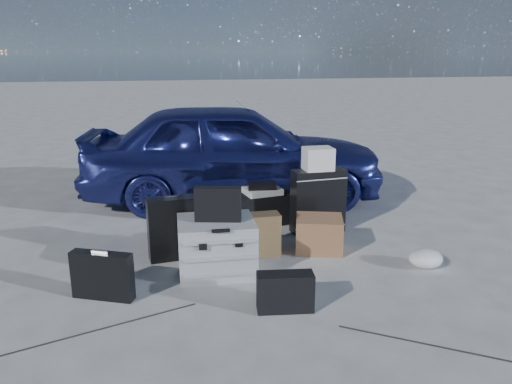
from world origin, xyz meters
TOP-DOWN VIEW (x-y plane):
  - ground at (0.00, 0.00)m, footprint 60.00×60.00m
  - car at (0.08, 2.35)m, footprint 3.70×1.86m
  - pelican_case at (-0.42, 0.29)m, footprint 0.64×0.53m
  - laptop_bag at (-0.41, 0.28)m, footprint 0.38×0.18m
  - briefcase at (-1.31, 0.01)m, footprint 0.46×0.29m
  - suitcase_left at (-0.76, 0.65)m, footprint 0.44×0.20m
  - suitcase_right at (0.71, 1.04)m, footprint 0.55×0.23m
  - white_carton at (0.70, 1.04)m, footprint 0.28×0.23m
  - duffel_bag at (0.20, 1.36)m, footprint 0.72×0.44m
  - flat_box_white at (0.21, 1.36)m, footprint 0.40×0.33m
  - flat_box_black at (0.20, 1.35)m, footprint 0.31×0.24m
  - kraft_bag at (0.03, 0.56)m, footprint 0.29×0.18m
  - cardboard_box at (0.56, 0.56)m, footprint 0.51×0.47m
  - plastic_bag at (1.31, -0.01)m, footprint 0.30×0.26m
  - messenger_bag at (-0.05, -0.45)m, footprint 0.41×0.20m

SIDE VIEW (x-z plane):
  - ground at x=0.00m, z-range 0.00..0.00m
  - plastic_bag at x=1.31m, z-range 0.00..0.16m
  - messenger_bag at x=-0.05m, z-range 0.00..0.28m
  - cardboard_box at x=0.56m, z-range 0.00..0.31m
  - duffel_bag at x=0.20m, z-range 0.00..0.34m
  - briefcase at x=-1.31m, z-range 0.00..0.36m
  - kraft_bag at x=0.03m, z-range 0.00..0.39m
  - pelican_case at x=-0.42m, z-range 0.00..0.45m
  - suitcase_left at x=-0.76m, z-range 0.00..0.56m
  - suitcase_right at x=0.71m, z-range 0.00..0.64m
  - flat_box_white at x=0.21m, z-range 0.34..0.40m
  - flat_box_black at x=0.20m, z-range 0.40..0.46m
  - laptop_bag at x=-0.41m, z-range 0.45..0.73m
  - car at x=0.08m, z-range 0.00..1.21m
  - white_carton at x=0.70m, z-range 0.64..0.86m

